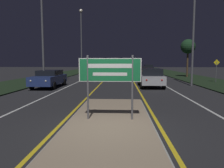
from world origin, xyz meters
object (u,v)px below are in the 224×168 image
at_px(car_receding_3, 148,68).
at_px(highway_sign, 110,73).
at_px(car_receding_0, 151,77).
at_px(car_approaching_0, 49,78).
at_px(streetlight_left_far, 81,33).
at_px(car_receding_2, 134,70).
at_px(streetlight_right_near, 194,10).
at_px(car_receding_1, 140,72).
at_px(warning_sign, 216,68).
at_px(streetlight_left_near, 42,3).

bearing_deg(car_receding_3, highway_sign, -98.67).
xyz_separation_m(car_receding_0, car_approaching_0, (-8.39, -0.48, -0.06)).
xyz_separation_m(car_receding_0, car_receding_3, (3.19, 28.50, -0.01)).
distance_m(streetlight_left_far, car_receding_0, 20.26).
bearing_deg(car_receding_2, streetlight_right_near, -76.33).
distance_m(streetlight_right_near, car_receding_2, 18.58).
distance_m(streetlight_right_near, car_receding_0, 6.85).
xyz_separation_m(streetlight_left_far, car_receding_0, (8.96, -17.19, -5.89)).
bearing_deg(car_receding_0, car_receding_3, 83.62).
bearing_deg(highway_sign, car_approaching_0, 118.71).
bearing_deg(car_approaching_0, streetlight_right_near, 7.54).
bearing_deg(car_receding_3, streetlight_left_far, -137.03).
bearing_deg(car_receding_1, warning_sign, -43.78).
relative_size(car_receding_1, car_receding_3, 0.98).
relative_size(car_receding_0, warning_sign, 1.86).
distance_m(streetlight_left_far, car_receding_2, 10.42).
xyz_separation_m(streetlight_right_near, warning_sign, (3.28, 2.86, -5.02)).
bearing_deg(car_receding_2, highway_sign, -94.57).
relative_size(highway_sign, car_receding_3, 0.49).
bearing_deg(streetlight_left_near, car_receding_3, 65.65).
bearing_deg(streetlight_right_near, car_receding_1, 111.45).
height_order(streetlight_left_far, car_receding_2, streetlight_left_far).
distance_m(streetlight_left_near, car_receding_3, 31.00).
height_order(highway_sign, car_receding_0, highway_sign).
bearing_deg(warning_sign, streetlight_left_far, 140.37).
distance_m(streetlight_right_near, car_receding_3, 27.97).
bearing_deg(warning_sign, car_receding_1, 136.22).
bearing_deg(streetlight_right_near, car_receding_2, 103.67).
bearing_deg(car_receding_1, car_receding_0, -89.59).
bearing_deg(warning_sign, streetlight_left_near, -169.18).
distance_m(highway_sign, car_receding_1, 21.63).
height_order(car_approaching_0, warning_sign, warning_sign).
bearing_deg(car_receding_0, streetlight_left_far, 117.55).
height_order(streetlight_right_near, car_approaching_0, streetlight_right_near).
distance_m(car_receding_1, car_approaching_0, 13.97).
height_order(highway_sign, car_receding_3, highway_sign).
bearing_deg(highway_sign, car_receding_3, 81.33).
bearing_deg(car_receding_2, car_receding_0, -88.51).
bearing_deg(streetlight_right_near, streetlight_left_near, -178.87).
bearing_deg(streetlight_left_near, car_receding_1, 46.92).
bearing_deg(car_receding_1, streetlight_left_near, -133.08).
bearing_deg(streetlight_left_far, car_approaching_0, -88.13).
bearing_deg(car_receding_2, car_receding_3, 70.25).
height_order(streetlight_left_near, car_receding_3, streetlight_left_near).
bearing_deg(warning_sign, car_receding_2, 117.51).
xyz_separation_m(car_receding_2, warning_sign, (7.46, -14.32, 0.69)).
distance_m(streetlight_right_near, warning_sign, 6.64).
height_order(car_receding_1, car_receding_3, car_receding_1).
xyz_separation_m(car_receding_1, car_approaching_0, (-8.31, -11.23, -0.05)).
height_order(car_receding_0, warning_sign, warning_sign).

